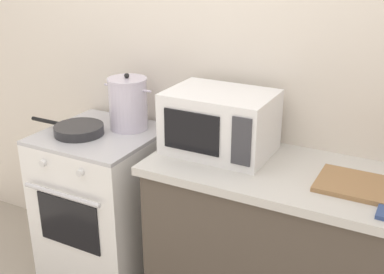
{
  "coord_description": "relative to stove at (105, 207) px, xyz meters",
  "views": [
    {
      "loc": [
        1.22,
        -1.29,
        1.86
      ],
      "look_at": [
        0.21,
        0.6,
        1.0
      ],
      "focal_mm": 44.83,
      "sensor_mm": 36.0,
      "label": 1
    }
  ],
  "objects": [
    {
      "name": "back_wall",
      "position": [
        0.65,
        0.37,
        0.79
      ],
      "size": [
        4.4,
        0.1,
        2.5
      ],
      "primitive_type": "cube",
      "color": "silver",
      "rests_on": "ground_plane"
    },
    {
      "name": "lower_cabinet_right",
      "position": [
        1.25,
        0.02,
        -0.02
      ],
      "size": [
        1.64,
        0.56,
        0.88
      ],
      "primitive_type": "cube",
      "color": "#4C4238",
      "rests_on": "ground_plane"
    },
    {
      "name": "countertop_right",
      "position": [
        1.25,
        0.02,
        0.44
      ],
      "size": [
        1.7,
        0.6,
        0.04
      ],
      "primitive_type": "cube",
      "color": "beige",
      "rests_on": "lower_cabinet_right"
    },
    {
      "name": "stove",
      "position": [
        0.0,
        0.0,
        0.0
      ],
      "size": [
        0.6,
        0.64,
        0.92
      ],
      "color": "white",
      "rests_on": "ground_plane"
    },
    {
      "name": "stock_pot",
      "position": [
        0.1,
        0.13,
        0.6
      ],
      "size": [
        0.3,
        0.21,
        0.31
      ],
      "color": "silver",
      "rests_on": "stove"
    },
    {
      "name": "frying_pan",
      "position": [
        -0.09,
        -0.07,
        0.48
      ],
      "size": [
        0.46,
        0.26,
        0.05
      ],
      "color": "#28282B",
      "rests_on": "stove"
    },
    {
      "name": "microwave",
      "position": [
        0.68,
        0.08,
        0.61
      ],
      "size": [
        0.5,
        0.37,
        0.3
      ],
      "color": "white",
      "rests_on": "countertop_right"
    },
    {
      "name": "cutting_board",
      "position": [
        1.36,
        0.0,
        0.47
      ],
      "size": [
        0.36,
        0.26,
        0.02
      ],
      "primitive_type": "cube",
      "color": "#997047",
      "rests_on": "countertop_right"
    }
  ]
}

